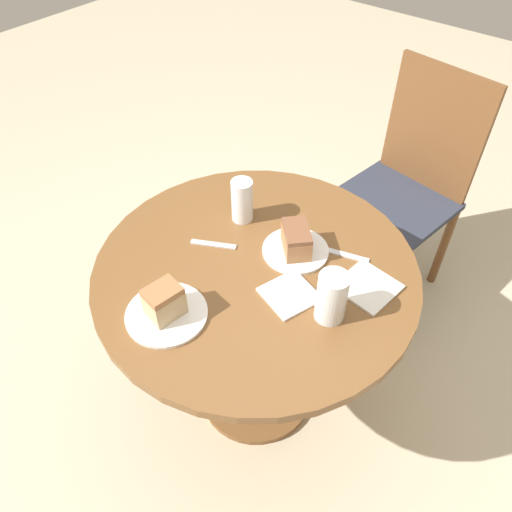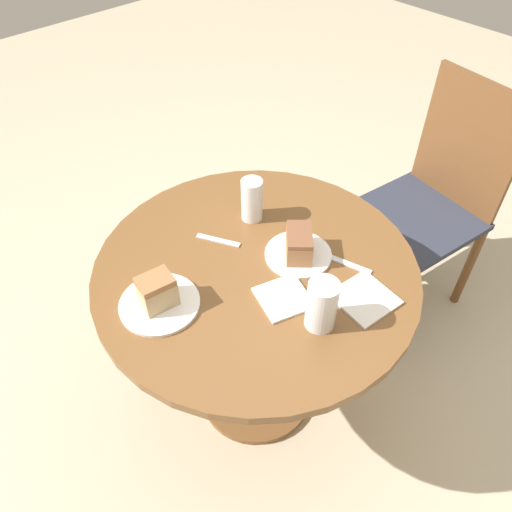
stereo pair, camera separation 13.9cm
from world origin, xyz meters
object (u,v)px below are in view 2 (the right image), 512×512
chair (428,203)px  glass_water (252,202)px  plate_far (160,304)px  cake_slice_near (299,243)px  glass_lemonade (321,307)px  plate_near (298,254)px  cake_slice_far (157,291)px

chair → glass_water: size_ratio=6.84×
chair → glass_water: 0.81m
chair → plate_far: 1.18m
cake_slice_near → glass_lemonade: 0.25m
plate_far → glass_water: bearing=102.9°
glass_water → cake_slice_near: bearing=-4.7°
plate_far → cake_slice_near: bearing=73.2°
chair → glass_lemonade: (0.20, -0.89, 0.28)m
chair → plate_far: size_ratio=4.46×
chair → glass_water: bearing=-98.6°
plate_near → glass_lemonade: size_ratio=1.33×
plate_near → chair: bearing=89.6°
plate_far → cake_slice_near: 0.42m
plate_near → plate_far: 0.42m
plate_far → glass_lemonade: (0.33, 0.27, 0.06)m
cake_slice_far → plate_far: bearing=180.0°
chair → cake_slice_far: chair is taller
plate_near → cake_slice_near: size_ratio=1.47×
plate_near → cake_slice_far: 0.42m
chair → glass_lemonade: 0.95m
glass_lemonade → glass_water: 0.45m
glass_lemonade → cake_slice_far: bearing=-140.9°
cake_slice_near → cake_slice_far: bearing=-106.8°
glass_lemonade → glass_water: (-0.42, 0.15, -0.00)m
plate_far → glass_lemonade: bearing=39.1°
cake_slice_far → glass_lemonade: size_ratio=0.69×
cake_slice_far → glass_water: 0.43m
cake_slice_near → cake_slice_far: size_ratio=1.32×
plate_near → glass_lemonade: glass_lemonade is taller
glass_lemonade → plate_far: bearing=-140.9°
plate_near → cake_slice_near: cake_slice_near is taller
cake_slice_near → glass_lemonade: size_ratio=0.91×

